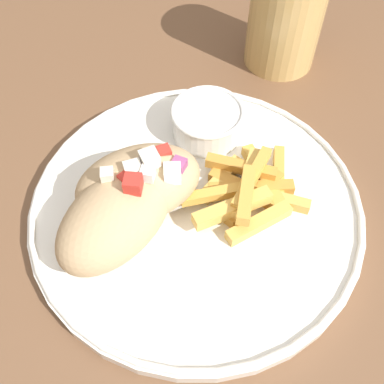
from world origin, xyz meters
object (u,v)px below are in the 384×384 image
(pita_sandwich_far, at_px, (135,182))
(sauce_ramekin, at_px, (204,120))
(water_glass, at_px, (281,21))
(fries_pile, at_px, (244,190))
(plate, at_px, (192,207))
(pita_sandwich_near, at_px, (112,215))

(pita_sandwich_far, height_order, sauce_ramekin, pita_sandwich_far)
(water_glass, bearing_deg, fries_pile, -109.61)
(pita_sandwich_far, distance_m, fries_pile, 0.10)
(plate, distance_m, pita_sandwich_far, 0.06)
(sauce_ramekin, bearing_deg, pita_sandwich_far, -131.68)
(water_glass, bearing_deg, plate, -119.98)
(sauce_ramekin, xyz_separation_m, water_glass, (0.11, 0.13, 0.02))
(sauce_ramekin, distance_m, water_glass, 0.17)
(plate, relative_size, pita_sandwich_near, 2.21)
(pita_sandwich_near, bearing_deg, sauce_ramekin, 2.20)
(pita_sandwich_far, xyz_separation_m, water_glass, (0.18, 0.21, 0.01))
(fries_pile, relative_size, water_glass, 1.01)
(pita_sandwich_near, distance_m, water_glass, 0.32)
(pita_sandwich_near, xyz_separation_m, fries_pile, (0.12, 0.03, -0.02))
(plate, relative_size, sauce_ramekin, 4.15)
(pita_sandwich_far, bearing_deg, sauce_ramekin, 32.49)
(pita_sandwich_far, bearing_deg, water_glass, 33.92)
(fries_pile, xyz_separation_m, water_glass, (0.08, 0.22, 0.03))
(pita_sandwich_near, height_order, fries_pile, pita_sandwich_near)
(plate, distance_m, water_glass, 0.26)
(plate, relative_size, pita_sandwich_far, 2.41)
(pita_sandwich_near, relative_size, sauce_ramekin, 1.88)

